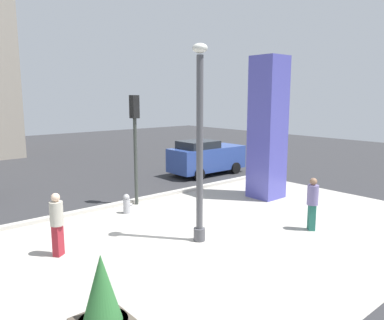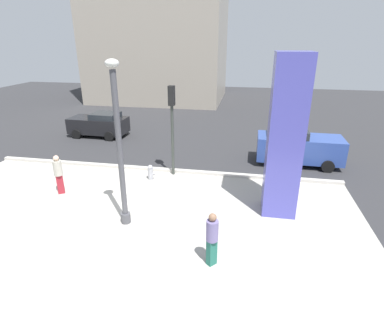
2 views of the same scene
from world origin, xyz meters
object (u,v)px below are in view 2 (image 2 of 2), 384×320
Objects in this scene: fire_hydrant at (151,172)px; car_passing_lane at (99,124)px; lamp_post at (120,151)px; traffic_light_far_side at (172,116)px; pedestrian_crossing at (212,237)px; car_intersection at (298,147)px; art_pillar_blue at (285,138)px; pedestrian_on_sidewalk at (58,173)px.

fire_hydrant is 0.19× the size of car_passing_lane.
traffic_light_far_side is (0.70, 4.63, 0.14)m from lamp_post.
traffic_light_far_side is 2.50× the size of pedestrian_crossing.
lamp_post is 10.22m from car_intersection.
pedestrian_on_sidewalk is (-9.31, -0.20, -2.01)m from art_pillar_blue.
lamp_post is 5.93m from art_pillar_blue.
pedestrian_crossing is (-2.20, -3.63, -2.03)m from art_pillar_blue.
car_intersection reaches higher than pedestrian_crossing.
lamp_post reaches higher than car_intersection.
fire_hydrant is at bearing 161.85° from art_pillar_blue.
pedestrian_on_sidewalk is (-4.40, -2.91, -1.98)m from traffic_light_far_side.
lamp_post reaches higher than pedestrian_on_sidewalk.
art_pillar_blue is 1.35× the size of car_intersection.
pedestrian_on_sidewalk is at bearing -148.49° from fire_hydrant.
car_intersection is at bearing 46.02° from lamp_post.
car_passing_lane is at bearing 167.20° from car_intersection.
art_pillar_blue is at bearing 18.87° from lamp_post.
car_intersection is 1.12× the size of car_passing_lane.
fire_hydrant is at bearing -139.94° from traffic_light_far_side.
traffic_light_far_side is at bearing 151.12° from art_pillar_blue.
art_pillar_blue is 5.61m from traffic_light_far_side.
pedestrian_crossing is (3.42, -1.71, -1.86)m from lamp_post.
pedestrian_on_sidewalk is (-3.70, 1.72, -1.84)m from lamp_post.
traffic_light_far_side is 8.87m from car_passing_lane.
car_intersection is (6.98, 7.23, -1.86)m from lamp_post.
fire_hydrant is at bearing -154.82° from car_intersection.
traffic_light_far_side is 2.47× the size of pedestrian_on_sidewalk.
pedestrian_crossing is at bearing -66.82° from traffic_light_far_side.
art_pillar_blue is 5.85m from car_intersection.
pedestrian_on_sidewalk is at bearing -146.50° from traffic_light_far_side.
car_intersection is at bearing 25.18° from fire_hydrant.
pedestrian_on_sidewalk is at bearing -152.69° from car_intersection.
fire_hydrant is 6.67m from pedestrian_crossing.
art_pillar_blue is at bearing -104.41° from car_intersection.
car_intersection is at bearing 27.31° from pedestrian_on_sidewalk.
lamp_post is at bearing 153.38° from pedestrian_crossing.
lamp_post is 4.68m from traffic_light_far_side.
pedestrian_crossing is at bearing -111.71° from car_intersection.
fire_hydrant is (-5.85, 1.92, -2.64)m from art_pillar_blue.
pedestrian_crossing is (2.72, -6.34, -2.00)m from traffic_light_far_side.
car_passing_lane is at bearing 128.15° from pedestrian_crossing.
fire_hydrant is 2.89m from traffic_light_far_side.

